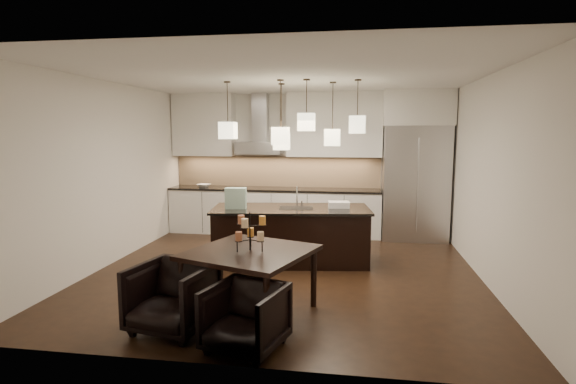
# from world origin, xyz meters

# --- Properties ---
(floor) EXTENTS (5.50, 5.50, 0.02)m
(floor) POSITION_xyz_m (0.00, 0.00, -0.01)
(floor) COLOR black
(floor) RESTS_ON ground
(ceiling) EXTENTS (5.50, 5.50, 0.02)m
(ceiling) POSITION_xyz_m (0.00, 0.00, 2.81)
(ceiling) COLOR white
(ceiling) RESTS_ON wall_back
(wall_back) EXTENTS (5.50, 0.02, 2.80)m
(wall_back) POSITION_xyz_m (0.00, 2.76, 1.40)
(wall_back) COLOR silver
(wall_back) RESTS_ON ground
(wall_front) EXTENTS (5.50, 0.02, 2.80)m
(wall_front) POSITION_xyz_m (0.00, -2.76, 1.40)
(wall_front) COLOR silver
(wall_front) RESTS_ON ground
(wall_left) EXTENTS (0.02, 5.50, 2.80)m
(wall_left) POSITION_xyz_m (-2.76, 0.00, 1.40)
(wall_left) COLOR silver
(wall_left) RESTS_ON ground
(wall_right) EXTENTS (0.02, 5.50, 2.80)m
(wall_right) POSITION_xyz_m (2.76, 0.00, 1.40)
(wall_right) COLOR silver
(wall_right) RESTS_ON ground
(refrigerator) EXTENTS (1.20, 0.72, 2.15)m
(refrigerator) POSITION_xyz_m (2.10, 2.38, 1.07)
(refrigerator) COLOR #B7B7BA
(refrigerator) RESTS_ON floor
(fridge_panel) EXTENTS (1.26, 0.72, 0.65)m
(fridge_panel) POSITION_xyz_m (2.10, 2.38, 2.47)
(fridge_panel) COLOR silver
(fridge_panel) RESTS_ON refrigerator
(lower_cabinets) EXTENTS (4.21, 0.62, 0.88)m
(lower_cabinets) POSITION_xyz_m (-0.62, 2.43, 0.44)
(lower_cabinets) COLOR silver
(lower_cabinets) RESTS_ON floor
(countertop) EXTENTS (4.21, 0.66, 0.04)m
(countertop) POSITION_xyz_m (-0.62, 2.43, 0.90)
(countertop) COLOR black
(countertop) RESTS_ON lower_cabinets
(backsplash) EXTENTS (4.21, 0.02, 0.63)m
(backsplash) POSITION_xyz_m (-0.62, 2.73, 1.24)
(backsplash) COLOR #DAB78E
(backsplash) RESTS_ON countertop
(upper_cab_left) EXTENTS (1.25, 0.35, 1.25)m
(upper_cab_left) POSITION_xyz_m (-2.10, 2.57, 2.17)
(upper_cab_left) COLOR silver
(upper_cab_left) RESTS_ON wall_back
(upper_cab_right) EXTENTS (1.85, 0.35, 1.25)m
(upper_cab_right) POSITION_xyz_m (0.55, 2.57, 2.17)
(upper_cab_right) COLOR silver
(upper_cab_right) RESTS_ON wall_back
(hood_canopy) EXTENTS (0.90, 0.52, 0.24)m
(hood_canopy) POSITION_xyz_m (-0.93, 2.48, 1.72)
(hood_canopy) COLOR #B7B7BA
(hood_canopy) RESTS_ON wall_back
(hood_chimney) EXTENTS (0.30, 0.28, 0.96)m
(hood_chimney) POSITION_xyz_m (-0.93, 2.59, 2.32)
(hood_chimney) COLOR #B7B7BA
(hood_chimney) RESTS_ON hood_canopy
(fruit_bowl) EXTENTS (0.31, 0.31, 0.06)m
(fruit_bowl) POSITION_xyz_m (-2.07, 2.38, 0.95)
(fruit_bowl) COLOR silver
(fruit_bowl) RESTS_ON countertop
(island_body) EXTENTS (2.45, 1.24, 0.83)m
(island_body) POSITION_xyz_m (0.00, 0.48, 0.41)
(island_body) COLOR black
(island_body) RESTS_ON floor
(island_top) EXTENTS (2.53, 1.32, 0.04)m
(island_top) POSITION_xyz_m (0.00, 0.48, 0.85)
(island_top) COLOR black
(island_top) RESTS_ON island_body
(faucet) EXTENTS (0.12, 0.24, 0.36)m
(faucet) POSITION_xyz_m (0.08, 0.59, 1.04)
(faucet) COLOR silver
(faucet) RESTS_ON island_top
(tote_bag) EXTENTS (0.34, 0.21, 0.32)m
(tote_bag) POSITION_xyz_m (-0.83, 0.30, 1.02)
(tote_bag) COLOR #265F38
(tote_bag) RESTS_ON island_top
(food_container) EXTENTS (0.35, 0.26, 0.09)m
(food_container) POSITION_xyz_m (0.74, 0.62, 0.91)
(food_container) COLOR silver
(food_container) RESTS_ON island_top
(dining_table) EXTENTS (1.56, 1.56, 0.73)m
(dining_table) POSITION_xyz_m (-0.15, -1.60, 0.37)
(dining_table) COLOR black
(dining_table) RESTS_ON floor
(candelabra) EXTENTS (0.45, 0.45, 0.43)m
(candelabra) POSITION_xyz_m (-0.15, -1.60, 0.95)
(candelabra) COLOR black
(candelabra) RESTS_ON dining_table
(candle_a) EXTENTS (0.10, 0.10, 0.10)m
(candle_a) POSITION_xyz_m (-0.02, -1.65, 0.91)
(candle_a) COLOR beige
(candle_a) RESTS_ON candelabra
(candle_b) EXTENTS (0.10, 0.10, 0.10)m
(candle_b) POSITION_xyz_m (-0.17, -1.47, 0.91)
(candle_b) COLOR orange
(candle_b) RESTS_ON candelabra
(candle_c) EXTENTS (0.10, 0.10, 0.10)m
(candle_c) POSITION_xyz_m (-0.25, -1.69, 0.91)
(candle_c) COLOR #A85C3A
(candle_c) RESTS_ON candelabra
(candle_d) EXTENTS (0.10, 0.10, 0.10)m
(candle_d) POSITION_xyz_m (-0.02, -1.56, 1.07)
(candle_d) COLOR orange
(candle_d) RESTS_ON candelabra
(candle_e) EXTENTS (0.10, 0.10, 0.10)m
(candle_e) POSITION_xyz_m (-0.26, -1.54, 1.07)
(candle_e) COLOR #A85C3A
(candle_e) RESTS_ON candelabra
(candle_f) EXTENTS (0.10, 0.10, 0.10)m
(candle_f) POSITION_xyz_m (-0.17, -1.73, 1.07)
(candle_f) COLOR beige
(candle_f) RESTS_ON candelabra
(armchair_left) EXTENTS (0.90, 0.91, 0.71)m
(armchair_left) POSITION_xyz_m (-0.84, -2.14, 0.35)
(armchair_left) COLOR black
(armchair_left) RESTS_ON floor
(armchair_right) EXTENTS (0.83, 0.85, 0.62)m
(armchair_right) POSITION_xyz_m (-0.00, -2.43, 0.31)
(armchair_right) COLOR black
(armchair_right) RESTS_ON floor
(pendant_a) EXTENTS (0.24, 0.24, 0.26)m
(pendant_a) POSITION_xyz_m (-0.98, 0.46, 2.06)
(pendant_a) COLOR beige
(pendant_a) RESTS_ON ceiling
(pendant_b) EXTENTS (0.24, 0.24, 0.26)m
(pendant_b) POSITION_xyz_m (-0.20, 0.85, 1.88)
(pendant_b) COLOR beige
(pendant_b) RESTS_ON ceiling
(pendant_c) EXTENTS (0.24, 0.24, 0.26)m
(pendant_c) POSITION_xyz_m (0.25, 0.33, 2.18)
(pendant_c) COLOR beige
(pendant_c) RESTS_ON ceiling
(pendant_d) EXTENTS (0.24, 0.24, 0.26)m
(pendant_d) POSITION_xyz_m (0.62, 0.76, 1.95)
(pendant_d) COLOR beige
(pendant_d) RESTS_ON ceiling
(pendant_e) EXTENTS (0.24, 0.24, 0.26)m
(pendant_e) POSITION_xyz_m (1.00, 0.49, 2.14)
(pendant_e) COLOR beige
(pendant_e) RESTS_ON ceiling
(pendant_f) EXTENTS (0.24, 0.24, 0.26)m
(pendant_f) POSITION_xyz_m (-0.13, 0.34, 1.98)
(pendant_f) COLOR beige
(pendant_f) RESTS_ON ceiling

